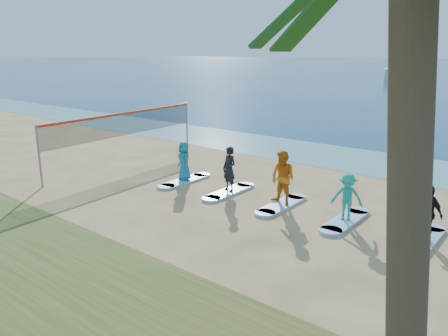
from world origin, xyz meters
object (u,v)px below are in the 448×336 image
Objects in this scene: surfboard_4 at (423,240)px; student_4 at (427,212)px; surfboard_1 at (229,192)px; boat_offshore_a at (391,80)px; surfboard_2 at (282,205)px; surfboard_0 at (185,181)px; student_1 at (229,169)px; volleyball_net at (125,125)px; student_0 at (184,161)px; student_3 at (347,197)px; surfboard_3 at (345,221)px; student_2 at (283,178)px.

student_4 is (0.00, 0.00, 0.85)m from surfboard_4.
boat_offshore_a is at bearing 104.05° from surfboard_1.
surfboard_2 is 1.37× the size of student_4.
surfboard_0 and surfboard_4 have the same top height.
volleyball_net is at bearing -172.06° from student_1.
student_0 is (0.00, 0.00, 0.85)m from surfboard_0.
volleyball_net is 13.69m from surfboard_4.
student_4 reaches higher than student_0.
student_0 is 9.40m from surfboard_4.
boat_offshore_a reaches higher than surfboard_1.
boat_offshore_a is 76.24m from surfboard_4.
student_0 is at bearing -168.47° from student_1.
student_1 is 7.08m from surfboard_4.
volleyball_net is 9.08m from surfboard_2.
boat_offshore_a is 76.24m from student_4.
student_4 is at bearing -1.73° from volleyball_net.
surfboard_1 is 1.47× the size of student_3.
volleyball_net is 11.38m from surfboard_3.
surfboard_3 is 2.34m from surfboard_4.
volleyball_net reaches higher than boat_offshore_a.
surfboard_1 and surfboard_4 have the same top height.
student_0 is 0.94× the size of student_1.
student_1 reaches higher than surfboard_4.
student_2 is at bearing 0.00° from surfboard_1.
surfboard_2 is at bearing -2.64° from volleyball_net.
surfboard_3 is at bearing 0.00° from student_3.
student_3 is at bearing 0.00° from surfboard_0.
surfboard_2 is 1.47× the size of student_3.
student_4 is at bearing 0.00° from surfboard_0.
volleyball_net is at bearing -159.25° from student_4.
surfboard_0 is (4.20, -0.41, -1.86)m from volleyball_net.
student_2 is at bearing 180.00° from surfboard_4.
student_1 is 0.78× the size of surfboard_3.
surfboard_0 and surfboard_1 have the same top height.
surfboard_4 is at bearing 0.00° from student_4.
surfboard_0 is 1.29× the size of student_1.
boat_offshore_a is 4.59× the size of student_3.
surfboard_4 is (7.02, 0.00, 0.00)m from surfboard_1.
student_4 is (7.02, 0.00, 0.85)m from surfboard_1.
student_4 is at bearing 0.00° from surfboard_4.
student_1 is 4.76m from surfboard_3.
student_1 reaches higher than surfboard_1.
surfboard_0 is at bearing -168.47° from student_1.
student_1 is (0.00, 0.00, 0.90)m from surfboard_1.
student_2 is 2.35m from student_3.
student_2 reaches higher than surfboard_4.
surfboard_0 is 1.00× the size of surfboard_3.
student_4 reaches higher than surfboard_1.
volleyball_net is 5.30× the size of student_1.
student_1 reaches higher than surfboard_3.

